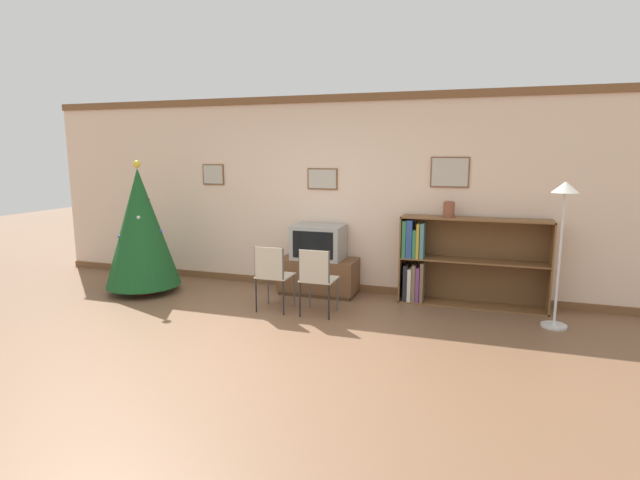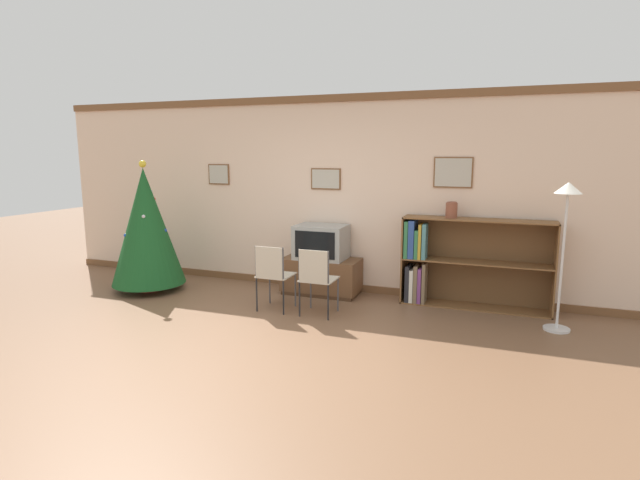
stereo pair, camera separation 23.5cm
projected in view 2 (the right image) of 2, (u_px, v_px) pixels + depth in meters
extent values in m
plane|color=brown|center=(241.00, 352.00, 4.89)|extent=(24.00, 24.00, 0.00)
cube|color=beige|center=(328.00, 194.00, 6.99)|extent=(8.93, 0.08, 2.70)
cube|color=brown|center=(327.00, 98.00, 6.72)|extent=(8.93, 0.03, 0.10)
cube|color=brown|center=(327.00, 285.00, 7.17)|extent=(8.93, 0.03, 0.10)
cube|color=brown|center=(219.00, 174.00, 7.50)|extent=(0.35, 0.02, 0.31)
cube|color=#BCB7A8|center=(219.00, 174.00, 7.49)|extent=(0.31, 0.01, 0.27)
cube|color=brown|center=(326.00, 179.00, 6.92)|extent=(0.43, 0.02, 0.29)
cube|color=#BCB7A8|center=(326.00, 179.00, 6.91)|extent=(0.40, 0.01, 0.26)
cube|color=brown|center=(453.00, 172.00, 6.31)|extent=(0.49, 0.02, 0.39)
cube|color=#BCB7A8|center=(453.00, 172.00, 6.29)|extent=(0.45, 0.01, 0.35)
cylinder|color=maroon|center=(150.00, 286.00, 7.11)|extent=(0.36, 0.36, 0.10)
cone|color=#195123|center=(146.00, 226.00, 6.96)|extent=(1.01, 1.01, 1.63)
sphere|color=yellow|center=(142.00, 164.00, 6.81)|extent=(0.10, 0.10, 0.10)
sphere|color=red|center=(159.00, 251.00, 7.40)|extent=(0.05, 0.05, 0.05)
sphere|color=silver|center=(174.00, 252.00, 7.26)|extent=(0.04, 0.04, 0.04)
sphere|color=red|center=(153.00, 199.00, 7.00)|extent=(0.06, 0.06, 0.06)
sphere|color=gold|center=(127.00, 234.00, 6.98)|extent=(0.05, 0.05, 0.05)
sphere|color=silver|center=(144.00, 216.00, 6.74)|extent=(0.05, 0.05, 0.05)
sphere|color=#1E4CB2|center=(126.00, 235.00, 6.84)|extent=(0.05, 0.05, 0.05)
sphere|color=silver|center=(151.00, 192.00, 6.95)|extent=(0.05, 0.05, 0.05)
sphere|color=#1E4CB2|center=(165.00, 230.00, 6.96)|extent=(0.05, 0.05, 0.05)
sphere|color=silver|center=(137.00, 200.00, 6.94)|extent=(0.05, 0.05, 0.05)
cube|color=#4C311E|center=(321.00, 292.00, 6.92)|extent=(1.01, 0.49, 0.05)
cube|color=brown|center=(321.00, 274.00, 6.87)|extent=(1.05, 0.51, 0.45)
cube|color=#9E9E99|center=(321.00, 242.00, 6.80)|extent=(0.68, 0.49, 0.46)
cube|color=black|center=(315.00, 245.00, 6.56)|extent=(0.56, 0.01, 0.36)
cube|color=#BCB29E|center=(276.00, 275.00, 6.17)|extent=(0.40, 0.40, 0.02)
cube|color=#BCB29E|center=(269.00, 263.00, 5.96)|extent=(0.35, 0.02, 0.38)
cylinder|color=#4C4C51|center=(270.00, 287.00, 6.44)|extent=(0.02, 0.02, 0.42)
cylinder|color=#4C4C51|center=(295.00, 290.00, 6.31)|extent=(0.02, 0.02, 0.42)
cylinder|color=#4C4C51|center=(257.00, 295.00, 6.10)|extent=(0.02, 0.02, 0.42)
cylinder|color=#4C4C51|center=(283.00, 298.00, 5.98)|extent=(0.02, 0.02, 0.42)
cylinder|color=#4C4C51|center=(256.00, 279.00, 6.07)|extent=(0.02, 0.02, 0.82)
cylinder|color=#4C4C51|center=(283.00, 282.00, 5.95)|extent=(0.02, 0.02, 0.82)
cube|color=#BCB29E|center=(319.00, 279.00, 5.97)|extent=(0.40, 0.40, 0.02)
cube|color=#BCB29E|center=(313.00, 266.00, 5.76)|extent=(0.35, 0.02, 0.38)
cylinder|color=#4C4C51|center=(311.00, 292.00, 6.24)|extent=(0.02, 0.02, 0.42)
cylinder|color=#4C4C51|center=(338.00, 294.00, 6.12)|extent=(0.02, 0.02, 0.42)
cylinder|color=#4C4C51|center=(300.00, 299.00, 5.91)|extent=(0.02, 0.02, 0.42)
cylinder|color=#4C4C51|center=(328.00, 302.00, 5.78)|extent=(0.02, 0.02, 0.42)
cylinder|color=#4C4C51|center=(299.00, 283.00, 5.87)|extent=(0.02, 0.02, 0.82)
cylinder|color=#4C4C51|center=(328.00, 286.00, 5.75)|extent=(0.02, 0.02, 0.82)
cube|color=brown|center=(404.00, 259.00, 6.52)|extent=(0.02, 0.36, 1.12)
cube|color=brown|center=(555.00, 270.00, 5.89)|extent=(0.02, 0.36, 1.12)
cube|color=brown|center=(478.00, 220.00, 6.11)|extent=(1.82, 0.36, 0.02)
cube|color=brown|center=(473.00, 307.00, 6.30)|extent=(1.82, 0.36, 0.02)
cube|color=brown|center=(476.00, 262.00, 6.20)|extent=(1.78, 0.36, 0.02)
cube|color=brown|center=(477.00, 261.00, 6.37)|extent=(1.82, 0.01, 1.12)
cube|color=#232328|center=(409.00, 282.00, 6.52)|extent=(0.05, 0.30, 0.47)
cube|color=silver|center=(412.00, 285.00, 6.48)|extent=(0.05, 0.25, 0.43)
cube|color=#756047|center=(417.00, 283.00, 6.47)|extent=(0.05, 0.28, 0.48)
cube|color=#7A3D7F|center=(420.00, 285.00, 6.44)|extent=(0.04, 0.25, 0.45)
cube|color=#756047|center=(424.00, 283.00, 6.41)|extent=(0.04, 0.24, 0.52)
cube|color=#337547|center=(407.00, 239.00, 6.40)|extent=(0.05, 0.24, 0.48)
cube|color=#2D4C93|center=(413.00, 239.00, 6.41)|extent=(0.07, 0.30, 0.49)
cube|color=#337547|center=(418.00, 244.00, 6.39)|extent=(0.05, 0.28, 0.37)
cube|color=gold|center=(421.00, 241.00, 6.33)|extent=(0.04, 0.20, 0.45)
cube|color=teal|center=(425.00, 241.00, 6.31)|extent=(0.05, 0.20, 0.45)
cylinder|color=brown|center=(451.00, 210.00, 6.20)|extent=(0.14, 0.14, 0.19)
torus|color=brown|center=(452.00, 203.00, 6.18)|extent=(0.13, 0.13, 0.03)
cylinder|color=silver|center=(556.00, 329.00, 5.49)|extent=(0.28, 0.28, 0.03)
cylinder|color=silver|center=(562.00, 262.00, 5.36)|extent=(0.03, 0.03, 1.48)
cone|color=white|center=(568.00, 188.00, 5.22)|extent=(0.28, 0.28, 0.12)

